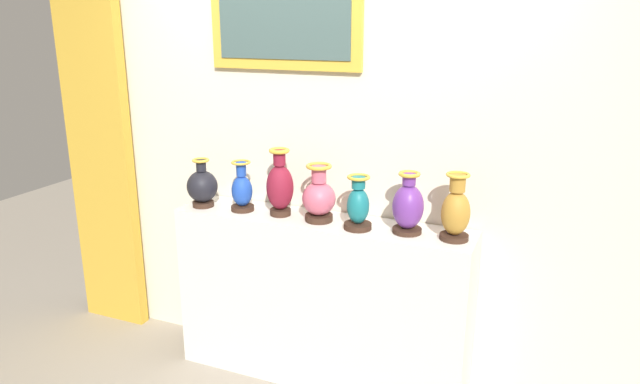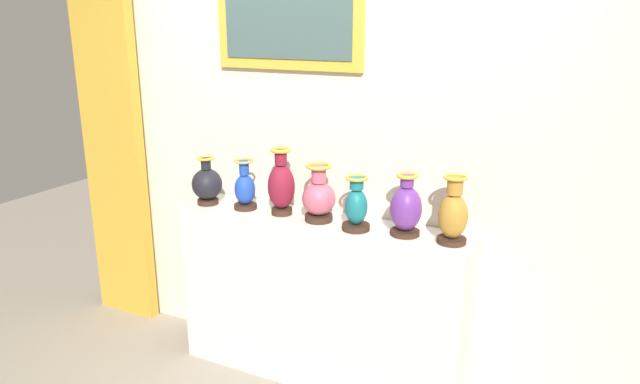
{
  "view_description": "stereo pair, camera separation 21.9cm",
  "coord_description": "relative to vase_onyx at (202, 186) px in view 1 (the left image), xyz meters",
  "views": [
    {
      "loc": [
        1.23,
        -2.88,
        2.11
      ],
      "look_at": [
        0.0,
        0.0,
        1.18
      ],
      "focal_mm": 32.88,
      "sensor_mm": 36.0,
      "label": 1
    },
    {
      "loc": [
        1.42,
        -2.79,
        2.11
      ],
      "look_at": [
        0.0,
        0.0,
        1.18
      ],
      "focal_mm": 32.88,
      "sensor_mm": 36.0,
      "label": 2
    }
  ],
  "objects": [
    {
      "name": "vase_onyx",
      "position": [
        0.0,
        0.0,
        0.0
      ],
      "size": [
        0.18,
        0.18,
        0.3
      ],
      "color": "#382319",
      "rests_on": "display_shelf"
    },
    {
      "name": "display_shelf",
      "position": [
        0.75,
        0.05,
        -0.64
      ],
      "size": [
        1.75,
        0.35,
        1.02
      ],
      "primitive_type": "cube",
      "color": "silver",
      "rests_on": "ground_plane"
    },
    {
      "name": "vase_teal",
      "position": [
        1.0,
        -0.01,
        0.0
      ],
      "size": [
        0.15,
        0.15,
        0.3
      ],
      "color": "#382319",
      "rests_on": "display_shelf"
    },
    {
      "name": "vase_rose",
      "position": [
        0.75,
        0.03,
        0.01
      ],
      "size": [
        0.19,
        0.19,
        0.33
      ],
      "color": "#382319",
      "rests_on": "display_shelf"
    },
    {
      "name": "vase_sapphire",
      "position": [
        0.26,
        0.02,
        -0.0
      ],
      "size": [
        0.14,
        0.14,
        0.3
      ],
      "color": "#382319",
      "rests_on": "display_shelf"
    },
    {
      "name": "vase_ochre",
      "position": [
        1.51,
        0.03,
        0.03
      ],
      "size": [
        0.15,
        0.15,
        0.35
      ],
      "color": "#382319",
      "rests_on": "display_shelf"
    },
    {
      "name": "curtain_gold",
      "position": [
        -0.92,
        0.16,
        0.01
      ],
      "size": [
        0.49,
        0.08,
        2.32
      ],
      "primitive_type": "cube",
      "color": "gold",
      "rests_on": "ground_plane"
    },
    {
      "name": "back_wall",
      "position": [
        0.74,
        0.28,
        0.22
      ],
      "size": [
        3.94,
        0.14,
        2.69
      ],
      "color": "beige",
      "rests_on": "ground_plane"
    },
    {
      "name": "vase_violet",
      "position": [
        1.26,
        0.04,
        0.02
      ],
      "size": [
        0.17,
        0.17,
        0.33
      ],
      "color": "#382319",
      "rests_on": "display_shelf"
    },
    {
      "name": "vase_burgundy",
      "position": [
        0.5,
        0.04,
        0.05
      ],
      "size": [
        0.16,
        0.16,
        0.39
      ],
      "color": "#382319",
      "rests_on": "display_shelf"
    },
    {
      "name": "ground_plane",
      "position": [
        0.75,
        0.05,
        -1.15
      ],
      "size": [
        9.94,
        9.94,
        0.0
      ],
      "primitive_type": "plane",
      "color": "gray"
    }
  ]
}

